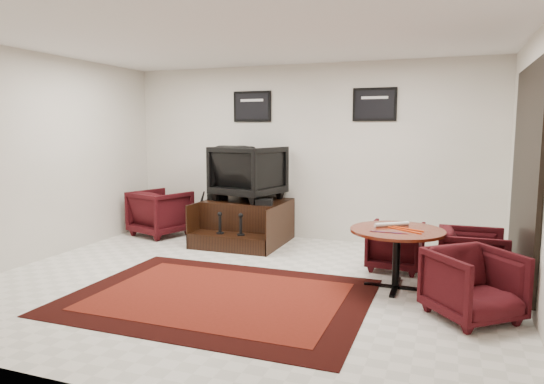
{
  "coord_description": "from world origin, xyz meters",
  "views": [
    {
      "loc": [
        2.2,
        -5.02,
        1.78
      ],
      "look_at": [
        0.03,
        0.9,
        0.96
      ],
      "focal_mm": 32.0,
      "sensor_mm": 36.0,
      "label": 1
    }
  ],
  "objects_px": {
    "table_chair_back": "(396,244)",
    "shine_chair": "(249,170)",
    "table_chair_corner": "(473,281)",
    "table_chair_window": "(472,256)",
    "shine_podium": "(246,223)",
    "meeting_table": "(397,237)",
    "armchair_side": "(161,210)"
  },
  "relations": [
    {
      "from": "shine_podium",
      "to": "meeting_table",
      "type": "bearing_deg",
      "value": -31.21
    },
    {
      "from": "meeting_table",
      "to": "table_chair_back",
      "type": "height_order",
      "value": "meeting_table"
    },
    {
      "from": "armchair_side",
      "to": "meeting_table",
      "type": "xyz_separation_m",
      "value": [
        4.02,
        -1.47,
        0.17
      ]
    },
    {
      "from": "table_chair_window",
      "to": "meeting_table",
      "type": "bearing_deg",
      "value": 111.31
    },
    {
      "from": "table_chair_window",
      "to": "table_chair_back",
      "type": "bearing_deg",
      "value": 62.68
    },
    {
      "from": "shine_chair",
      "to": "table_chair_window",
      "type": "xyz_separation_m",
      "value": [
        3.28,
        -1.31,
        -0.77
      ]
    },
    {
      "from": "armchair_side",
      "to": "table_chair_window",
      "type": "bearing_deg",
      "value": -174.87
    },
    {
      "from": "meeting_table",
      "to": "shine_chair",
      "type": "bearing_deg",
      "value": 146.53
    },
    {
      "from": "meeting_table",
      "to": "table_chair_back",
      "type": "relative_size",
      "value": 1.56
    },
    {
      "from": "meeting_table",
      "to": "table_chair_back",
      "type": "distance_m",
      "value": 0.81
    },
    {
      "from": "shine_podium",
      "to": "table_chair_corner",
      "type": "distance_m",
      "value": 3.91
    },
    {
      "from": "shine_podium",
      "to": "table_chair_window",
      "type": "xyz_separation_m",
      "value": [
        3.28,
        -1.17,
        0.06
      ]
    },
    {
      "from": "shine_chair",
      "to": "table_chair_window",
      "type": "relative_size",
      "value": 1.32
    },
    {
      "from": "shine_podium",
      "to": "table_chair_corner",
      "type": "xyz_separation_m",
      "value": [
        3.25,
        -2.17,
        0.06
      ]
    },
    {
      "from": "armchair_side",
      "to": "table_chair_back",
      "type": "height_order",
      "value": "armchair_side"
    },
    {
      "from": "shine_podium",
      "to": "table_chair_window",
      "type": "height_order",
      "value": "table_chair_window"
    },
    {
      "from": "shine_podium",
      "to": "meeting_table",
      "type": "distance_m",
      "value": 2.91
    },
    {
      "from": "shine_podium",
      "to": "shine_chair",
      "type": "xyz_separation_m",
      "value": [
        0.0,
        0.14,
        0.84
      ]
    },
    {
      "from": "meeting_table",
      "to": "table_chair_corner",
      "type": "distance_m",
      "value": 1.05
    },
    {
      "from": "armchair_side",
      "to": "meeting_table",
      "type": "relative_size",
      "value": 0.81
    },
    {
      "from": "shine_podium",
      "to": "table_chair_window",
      "type": "bearing_deg",
      "value": -19.69
    },
    {
      "from": "table_chair_corner",
      "to": "table_chair_window",
      "type": "bearing_deg",
      "value": 49.05
    },
    {
      "from": "shine_chair",
      "to": "table_chair_back",
      "type": "relative_size",
      "value": 1.45
    },
    {
      "from": "armchair_side",
      "to": "table_chair_window",
      "type": "height_order",
      "value": "armchair_side"
    },
    {
      "from": "shine_podium",
      "to": "table_chair_back",
      "type": "bearing_deg",
      "value": -17.09
    },
    {
      "from": "armchair_side",
      "to": "meeting_table",
      "type": "distance_m",
      "value": 4.29
    },
    {
      "from": "meeting_table",
      "to": "table_chair_back",
      "type": "bearing_deg",
      "value": 96.45
    },
    {
      "from": "meeting_table",
      "to": "shine_podium",
      "type": "bearing_deg",
      "value": 148.79
    },
    {
      "from": "table_chair_back",
      "to": "shine_chair",
      "type": "bearing_deg",
      "value": -16.1
    },
    {
      "from": "table_chair_back",
      "to": "table_chair_window",
      "type": "bearing_deg",
      "value": 157.64
    },
    {
      "from": "armchair_side",
      "to": "table_chair_corner",
      "type": "height_order",
      "value": "armchair_side"
    },
    {
      "from": "armchair_side",
      "to": "shine_chair",
      "type": "bearing_deg",
      "value": -155.21
    }
  ]
}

